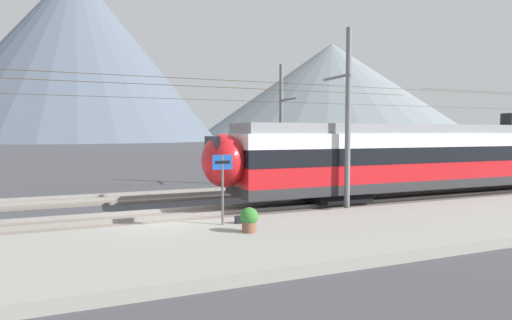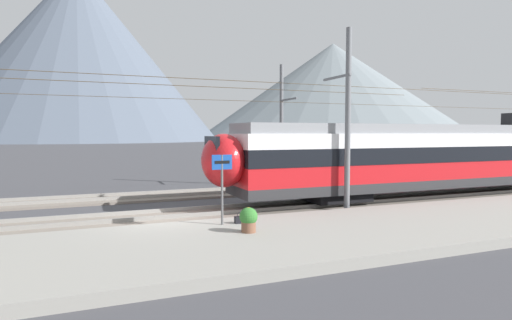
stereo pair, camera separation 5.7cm
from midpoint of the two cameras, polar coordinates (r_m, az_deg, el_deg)
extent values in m
plane|color=#424247|center=(16.34, -12.18, -8.54)|extent=(400.00, 400.00, 0.00)
cube|color=gray|center=(12.43, -8.87, -11.65)|extent=(120.00, 6.04, 0.31)
cube|color=slate|center=(17.48, -12.86, -7.55)|extent=(120.00, 3.00, 0.12)
cube|color=gray|center=(16.76, -12.47, -7.54)|extent=(120.00, 0.07, 0.16)
cube|color=gray|center=(18.15, -13.24, -6.69)|extent=(120.00, 0.07, 0.16)
cube|color=slate|center=(23.05, -15.16, -4.88)|extent=(120.00, 3.00, 0.12)
cube|color=gray|center=(22.32, -14.94, -4.79)|extent=(120.00, 0.07, 0.16)
cube|color=gray|center=(23.73, -15.38, -4.30)|extent=(120.00, 0.07, 0.16)
cube|color=#2D2D30|center=(25.45, 25.79, -2.36)|extent=(25.67, 2.91, 0.45)
cube|color=red|center=(25.40, 25.83, -0.90)|extent=(25.67, 2.91, 0.85)
cube|color=black|center=(25.35, 25.88, 0.91)|extent=(25.67, 2.95, 0.75)
cube|color=white|center=(25.33, 25.92, 2.49)|extent=(25.67, 2.91, 0.65)
cube|color=gray|center=(25.33, 25.96, 3.73)|extent=(25.37, 2.71, 0.45)
cube|color=black|center=(20.34, 10.49, -4.71)|extent=(2.80, 2.33, 0.42)
ellipsoid|color=red|center=(17.83, -4.30, -0.07)|extent=(1.80, 2.67, 2.25)
cube|color=black|center=(17.66, -5.85, 1.27)|extent=(0.16, 1.74, 1.19)
cube|color=black|center=(28.32, 31.22, 4.69)|extent=(0.90, 0.70, 0.70)
cube|color=#2D2D30|center=(37.39, 30.44, -0.69)|extent=(26.15, 2.87, 0.45)
cube|color=maroon|center=(37.35, 30.48, 0.31)|extent=(26.15, 2.87, 0.85)
cube|color=black|center=(37.32, 30.52, 1.53)|extent=(26.15, 2.91, 0.75)
cube|color=silver|center=(37.31, 30.55, 2.61)|extent=(26.15, 2.87, 0.65)
cube|color=gray|center=(37.31, 30.58, 3.45)|extent=(25.85, 2.67, 0.45)
cube|color=black|center=(31.39, 21.38, -1.97)|extent=(2.80, 2.30, 0.42)
ellipsoid|color=maroon|center=(27.76, 13.17, 1.18)|extent=(1.80, 2.64, 2.25)
cube|color=black|center=(27.46, 12.33, 2.05)|extent=(0.16, 1.72, 1.19)
cylinder|color=slate|center=(18.37, 12.33, 5.07)|extent=(0.24, 0.24, 7.82)
cube|color=slate|center=(19.27, 10.88, 10.87)|extent=(0.10, 2.09, 0.10)
cylinder|color=#473823|center=(19.99, 9.46, 9.90)|extent=(40.06, 0.02, 0.02)
cylinder|color=slate|center=(27.26, 3.49, 4.61)|extent=(0.24, 0.24, 7.77)
cube|color=slate|center=(26.47, 4.42, 8.13)|extent=(0.10, 2.25, 0.10)
cylinder|color=#473823|center=(25.58, 5.41, 7.72)|extent=(40.06, 0.02, 0.02)
cylinder|color=#59595B|center=(14.42, -4.47, -4.02)|extent=(0.08, 0.08, 2.38)
cube|color=#19479E|center=(14.33, -4.49, -0.29)|extent=(0.70, 0.06, 0.50)
cube|color=black|center=(14.29, -4.45, -0.30)|extent=(0.52, 0.01, 0.10)
cube|color=black|center=(14.77, -2.15, -8.03)|extent=(0.32, 0.18, 0.25)
torus|color=black|center=(14.74, -2.16, -7.37)|extent=(0.16, 0.02, 0.16)
cylinder|color=brown|center=(13.48, -0.89, -9.00)|extent=(0.46, 0.46, 0.33)
sphere|color=#33752D|center=(13.41, -0.89, -7.59)|extent=(0.58, 0.58, 0.58)
sphere|color=gold|center=(13.38, -0.89, -7.05)|extent=(0.32, 0.32, 0.32)
cone|color=#515B6B|center=(204.79, -22.76, 12.94)|extent=(120.95, 120.95, 74.94)
cone|color=slate|center=(230.99, 10.24, 9.02)|extent=(144.40, 144.40, 50.48)
camera|label=1|loc=(0.03, -89.92, 0.01)|focal=29.75mm
camera|label=2|loc=(0.03, 90.08, -0.01)|focal=29.75mm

